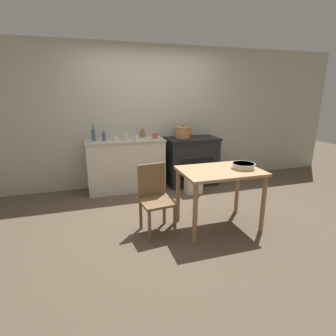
{
  "coord_description": "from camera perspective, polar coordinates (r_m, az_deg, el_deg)",
  "views": [
    {
      "loc": [
        -1.14,
        -3.27,
        1.71
      ],
      "look_at": [
        0.0,
        0.42,
        0.6
      ],
      "focal_mm": 28.0,
      "sensor_mm": 36.0,
      "label": 1
    }
  ],
  "objects": [
    {
      "name": "flour_sack",
      "position": [
        4.61,
        5.56,
        -3.05
      ],
      "size": [
        0.28,
        0.2,
        0.41
      ],
      "primitive_type": "cube",
      "color": "beige",
      "rests_on": "ground_plane"
    },
    {
      "name": "cup_center",
      "position": [
        4.51,
        -6.83,
        6.47
      ],
      "size": [
        0.07,
        0.07,
        0.09
      ],
      "primitive_type": "cylinder",
      "color": "silver",
      "rests_on": "counter_cabinet"
    },
    {
      "name": "counter_cabinet",
      "position": [
        4.77,
        -9.13,
        0.65
      ],
      "size": [
        1.37,
        0.54,
        0.92
      ],
      "color": "beige",
      "rests_on": "ground_plane"
    },
    {
      "name": "cup_mid_right",
      "position": [
        4.74,
        -2.89,
        7.03
      ],
      "size": [
        0.09,
        0.09,
        0.09
      ],
      "primitive_type": "cylinder",
      "color": "#B74C42",
      "rests_on": "counter_cabinet"
    },
    {
      "name": "cup_center_right",
      "position": [
        4.59,
        -9.26,
        6.59
      ],
      "size": [
        0.07,
        0.07,
        0.1
      ],
      "primitive_type": "cylinder",
      "color": "beige",
      "rests_on": "counter_cabinet"
    },
    {
      "name": "ground_plane",
      "position": [
        3.86,
        1.89,
        -10.27
      ],
      "size": [
        14.0,
        14.0,
        0.0
      ],
      "primitive_type": "plane",
      "color": "brown"
    },
    {
      "name": "stove",
      "position": [
        5.06,
        5.11,
        1.57
      ],
      "size": [
        0.96,
        0.61,
        0.9
      ],
      "color": "black",
      "rests_on": "ground_plane"
    },
    {
      "name": "stock_pot",
      "position": [
        4.93,
        3.29,
        7.78
      ],
      "size": [
        0.31,
        0.31,
        0.23
      ],
      "color": "#B77A47",
      "rests_on": "stove"
    },
    {
      "name": "wall_back",
      "position": [
        5.0,
        -4.0,
        11.01
      ],
      "size": [
        8.0,
        0.07,
        2.55
      ],
      "color": "#B2AD9E",
      "rests_on": "ground_plane"
    },
    {
      "name": "work_table",
      "position": [
        3.39,
        11.23,
        -2.38
      ],
      "size": [
        1.01,
        0.7,
        0.78
      ],
      "color": "#A87F56",
      "rests_on": "ground_plane"
    },
    {
      "name": "bottle_mid_left",
      "position": [
        4.64,
        -13.79,
        6.63
      ],
      "size": [
        0.06,
        0.06,
        0.17
      ],
      "color": "#3D5675",
      "rests_on": "counter_cabinet"
    },
    {
      "name": "cup_center_left",
      "position": [
        4.55,
        -11.4,
        6.23
      ],
      "size": [
        0.08,
        0.08,
        0.08
      ],
      "primitive_type": "cylinder",
      "color": "silver",
      "rests_on": "counter_cabinet"
    },
    {
      "name": "bottle_left",
      "position": [
        4.64,
        -15.93,
        6.95
      ],
      "size": [
        0.06,
        0.06,
        0.27
      ],
      "color": "#3D5675",
      "rests_on": "counter_cabinet"
    },
    {
      "name": "bottle_far_left",
      "position": [
        4.89,
        -5.52,
        7.43
      ],
      "size": [
        0.08,
        0.08,
        0.16
      ],
      "color": "olive",
      "rests_on": "counter_cabinet"
    },
    {
      "name": "chair",
      "position": [
        3.31,
        -2.84,
        -6.24
      ],
      "size": [
        0.44,
        0.44,
        0.85
      ],
      "rotation": [
        0.0,
        0.0,
        0.12
      ],
      "color": "brown",
      "rests_on": "ground_plane"
    },
    {
      "name": "mixing_bowl_large",
      "position": [
        3.47,
        16.08,
        0.53
      ],
      "size": [
        0.29,
        0.29,
        0.07
      ],
      "color": "silver",
      "rests_on": "work_table"
    }
  ]
}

